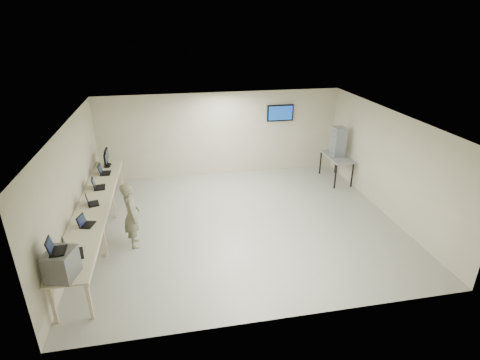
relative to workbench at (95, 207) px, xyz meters
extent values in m
cube|color=#A3A394|center=(3.59, 0.00, -0.83)|extent=(8.00, 7.00, 0.01)
cube|color=white|center=(3.59, 0.00, 1.97)|extent=(8.00, 7.00, 0.01)
cube|color=#AFAC96|center=(3.59, 3.50, 0.57)|extent=(8.00, 0.01, 2.80)
cube|color=#AFAC96|center=(3.59, -3.50, 0.57)|extent=(8.00, 0.01, 2.80)
cube|color=#AFAC96|center=(-0.41, 0.00, 0.57)|extent=(0.01, 7.00, 2.80)
cube|color=#AFAC96|center=(7.59, 0.00, 0.57)|extent=(0.01, 7.00, 2.80)
cube|color=black|center=(5.59, 3.48, 1.22)|extent=(0.15, 0.04, 0.15)
cube|color=black|center=(5.59, 3.44, 1.22)|extent=(0.90, 0.06, 0.55)
cube|color=navy|center=(5.59, 3.40, 1.22)|extent=(0.82, 0.01, 0.47)
cube|color=beige|center=(-0.01, 0.00, 0.05)|extent=(0.75, 6.00, 0.04)
cube|color=beige|center=(0.36, 0.00, 0.02)|extent=(0.02, 6.00, 0.06)
cube|color=beige|center=(-0.31, -2.85, -0.40)|extent=(0.06, 0.06, 0.86)
cube|color=beige|center=(0.29, -2.85, -0.40)|extent=(0.06, 0.06, 0.86)
cube|color=beige|center=(-0.31, -0.90, -0.40)|extent=(0.06, 0.06, 0.86)
cube|color=beige|center=(0.29, -0.90, -0.40)|extent=(0.06, 0.06, 0.86)
cube|color=beige|center=(-0.31, 0.90, -0.40)|extent=(0.06, 0.06, 0.86)
cube|color=beige|center=(0.29, 0.90, -0.40)|extent=(0.06, 0.06, 0.86)
cube|color=beige|center=(-0.31, 2.85, -0.40)|extent=(0.06, 0.06, 0.86)
cube|color=beige|center=(0.29, 2.85, -0.40)|extent=(0.06, 0.06, 0.86)
cube|color=slate|center=(-0.06, -2.75, 0.33)|extent=(0.55, 0.59, 0.52)
cube|color=black|center=(-0.06, -2.75, 0.60)|extent=(0.25, 0.34, 0.02)
cube|color=black|center=(-0.18, -2.75, 0.73)|extent=(0.08, 0.31, 0.23)
cube|color=#141C37|center=(-0.17, -2.75, 0.73)|extent=(0.06, 0.27, 0.19)
cube|color=black|center=(-0.01, -2.10, 0.09)|extent=(0.38, 0.46, 0.02)
cube|color=black|center=(-0.16, -2.10, 0.24)|extent=(0.17, 0.39, 0.29)
cube|color=#141C37|center=(-0.14, -2.10, 0.24)|extent=(0.14, 0.34, 0.24)
cube|color=black|center=(0.03, -1.00, 0.08)|extent=(0.32, 0.38, 0.02)
cube|color=black|center=(-0.09, -1.00, 0.21)|extent=(0.14, 0.31, 0.23)
cube|color=#141C37|center=(-0.07, -1.00, 0.21)|extent=(0.12, 0.27, 0.19)
cube|color=black|center=(-0.01, 0.01, 0.08)|extent=(0.32, 0.39, 0.02)
cube|color=black|center=(-0.13, 0.01, 0.22)|extent=(0.14, 0.32, 0.24)
cube|color=#141C37|center=(-0.12, 0.01, 0.22)|extent=(0.12, 0.28, 0.20)
cube|color=black|center=(-0.01, 0.95, 0.09)|extent=(0.31, 0.40, 0.02)
cube|color=black|center=(-0.14, 0.95, 0.23)|extent=(0.11, 0.36, 0.27)
cube|color=#141C37|center=(-0.12, 0.95, 0.23)|extent=(0.09, 0.31, 0.22)
cube|color=black|center=(0.02, 1.94, 0.08)|extent=(0.27, 0.38, 0.02)
cube|color=black|center=(-0.12, 1.94, 0.23)|extent=(0.08, 0.35, 0.27)
cube|color=#141C37|center=(-0.10, 1.94, 0.23)|extent=(0.06, 0.31, 0.22)
cylinder|color=black|center=(-0.01, 2.47, 0.08)|extent=(0.20, 0.20, 0.01)
cube|color=black|center=(-0.01, 2.47, 0.17)|extent=(0.04, 0.03, 0.16)
cube|color=black|center=(-0.01, 2.47, 0.36)|extent=(0.05, 0.44, 0.30)
cube|color=#141C37|center=(0.01, 2.47, 0.36)|extent=(0.00, 0.40, 0.25)
cylinder|color=black|center=(-0.01, 2.66, 0.08)|extent=(0.22, 0.22, 0.02)
cube|color=black|center=(-0.01, 2.66, 0.18)|extent=(0.04, 0.03, 0.17)
cube|color=black|center=(-0.01, 2.66, 0.39)|extent=(0.05, 0.49, 0.33)
cube|color=#141C37|center=(0.02, 2.66, 0.39)|extent=(0.00, 0.44, 0.28)
imported|color=#656C50|center=(0.89, -0.53, -0.02)|extent=(0.46, 0.63, 1.60)
cube|color=gray|center=(7.19, 2.19, 0.01)|extent=(0.67, 1.43, 0.04)
cube|color=black|center=(6.90, 1.58, -0.42)|extent=(0.04, 0.04, 0.82)
cube|color=black|center=(6.90, 2.80, -0.42)|extent=(0.04, 0.04, 0.82)
cube|color=black|center=(7.47, 1.58, -0.42)|extent=(0.04, 0.04, 0.82)
cube|color=black|center=(7.47, 2.80, -0.42)|extent=(0.04, 0.04, 0.82)
cube|color=gray|center=(7.17, 2.19, 0.13)|extent=(0.36, 0.40, 0.19)
cube|color=gray|center=(7.17, 2.19, 0.32)|extent=(0.36, 0.40, 0.19)
cube|color=gray|center=(7.17, 2.19, 0.51)|extent=(0.36, 0.40, 0.19)
cube|color=gray|center=(7.17, 2.19, 0.70)|extent=(0.36, 0.40, 0.19)
cube|color=gray|center=(7.17, 2.19, 0.89)|extent=(0.36, 0.40, 0.19)
camera|label=1|loc=(1.92, -8.45, 4.17)|focal=28.00mm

